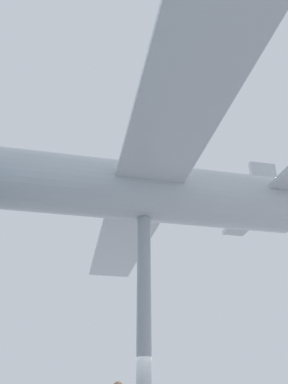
{
  "coord_description": "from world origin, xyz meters",
  "views": [
    {
      "loc": [
        -10.53,
        5.66,
        1.5
      ],
      "look_at": [
        0.0,
        0.0,
        8.02
      ],
      "focal_mm": 35.0,
      "sensor_mm": 36.0,
      "label": 1
    }
  ],
  "objects": [
    {
      "name": "suspended_airplane",
      "position": [
        0.05,
        0.17,
        8.03
      ],
      "size": [
        21.36,
        12.88,
        2.93
      ],
      "rotation": [
        0.0,
        0.0,
        -0.29
      ],
      "color": "#B2B7BC",
      "rests_on": "support_pylon_central"
    },
    {
      "name": "support_pylon_central",
      "position": [
        0.0,
        0.0,
        3.47
      ],
      "size": [
        0.46,
        0.46,
        6.95
      ],
      "color": "#999EA3",
      "rests_on": "ground_plane"
    }
  ]
}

